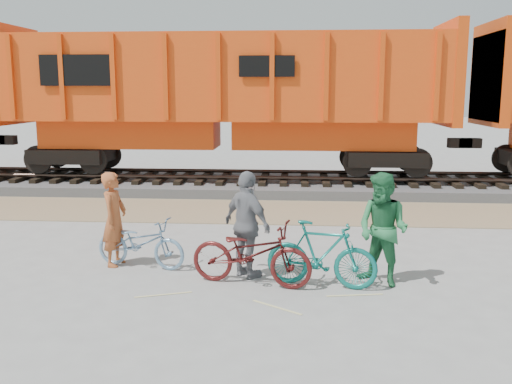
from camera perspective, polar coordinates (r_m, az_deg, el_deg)
ground at (r=9.78m, az=-2.37°, el=-8.76°), size 120.00×120.00×0.00m
gravel_strip at (r=15.07m, az=0.02°, el=-1.94°), size 120.00×3.00×0.02m
ballast_bed at (r=18.47m, az=0.82°, el=0.76°), size 120.00×4.00×0.30m
track at (r=18.42m, az=0.82°, el=1.75°), size 120.00×2.60×0.24m
hopper_car_center at (r=18.34m, az=-3.09°, el=9.64°), size 14.00×3.13×4.65m
bicycle_blue at (r=10.54m, az=-11.46°, el=-4.99°), size 1.82×0.99×0.91m
bicycle_teal at (r=9.36m, az=6.56°, el=-6.20°), size 1.89×0.90×1.09m
bicycle_maroon at (r=9.39m, az=-0.48°, el=-6.15°), size 2.15×1.15×1.07m
person_solo at (r=10.68m, az=-13.98°, el=-2.63°), size 0.47×0.66×1.72m
person_man at (r=9.54m, az=12.58°, el=-3.67°), size 1.15×1.12×1.86m
person_woman at (r=9.68m, az=-0.88°, el=-3.30°), size 1.08×1.07×1.84m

